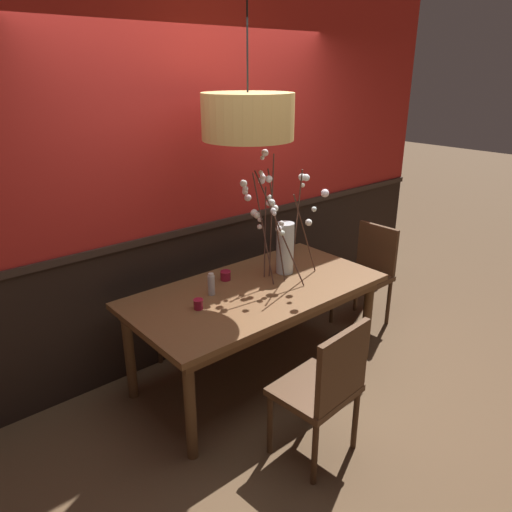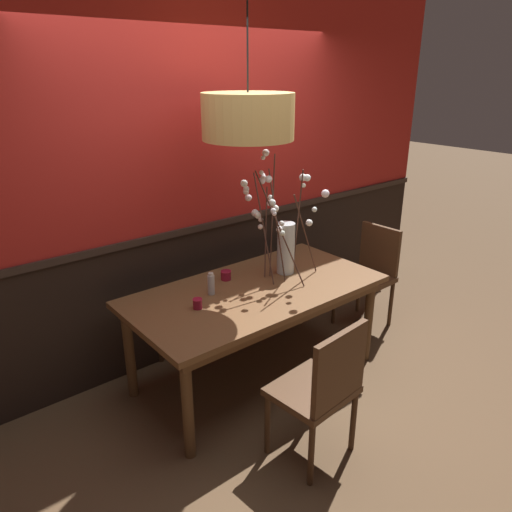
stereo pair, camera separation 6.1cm
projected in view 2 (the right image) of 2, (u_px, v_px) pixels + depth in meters
name	position (u px, v px, depth m)	size (l,w,h in m)	color
ground_plane	(256.00, 375.00, 3.75)	(24.00, 24.00, 0.00)	brown
back_wall	(198.00, 170.00, 3.71)	(5.41, 0.14, 2.99)	black
dining_table	(256.00, 298.00, 3.51)	(1.85, 0.95, 0.74)	brown
chair_far_side_right	(217.00, 269.00, 4.38)	(0.45, 0.45, 0.93)	#4C301C
chair_head_east_end	(370.00, 271.00, 4.36)	(0.43, 0.43, 0.91)	#4C301C
chair_near_side_left	(322.00, 386.00, 2.78)	(0.49, 0.44, 0.91)	#4C301C
chair_far_side_left	(161.00, 286.00, 4.03)	(0.42, 0.43, 0.93)	#4C301C
vase_with_blossoms	(283.00, 237.00, 3.62)	(0.57, 0.62, 0.94)	silver
candle_holder_nearer_center	(226.00, 275.00, 3.60)	(0.08, 0.08, 0.07)	maroon
candle_holder_nearer_edge	(197.00, 303.00, 3.17)	(0.07, 0.07, 0.07)	maroon
condiment_bottle	(211.00, 284.00, 3.36)	(0.05, 0.05, 0.16)	#ADADB2
pendant_lamp	(248.00, 117.00, 3.10)	(0.60, 0.60, 1.21)	tan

